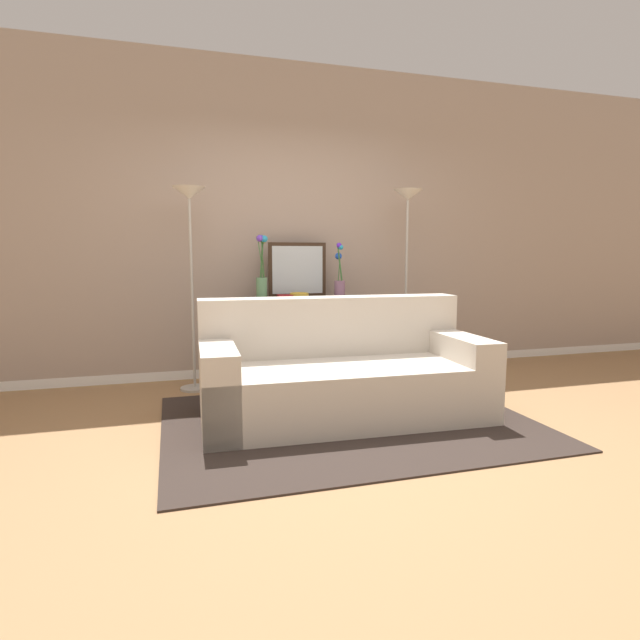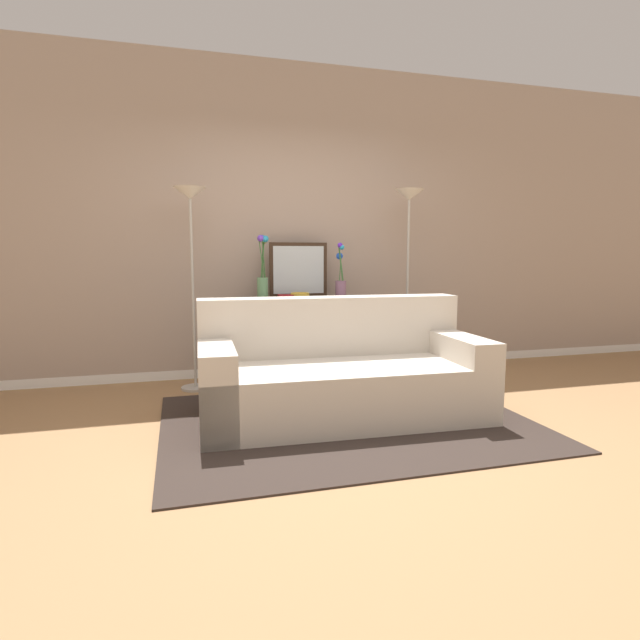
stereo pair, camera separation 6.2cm
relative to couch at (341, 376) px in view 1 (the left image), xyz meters
The scene contains 13 objects.
ground_plane 0.60m from the couch, 100.41° to the right, with size 16.00×16.00×0.02m, color #9E754C.
back_wall 2.00m from the couch, 93.33° to the left, with size 12.00×0.15×3.08m.
area_rug 0.34m from the couch, 90.82° to the right, with size 2.61×1.99×0.01m.
couch is the anchor object (origin of this frame).
console_table 1.20m from the couch, 90.12° to the left, with size 1.27×0.33×0.80m.
floor_lamp_left 1.86m from the couch, 133.33° to the left, with size 0.28×0.28×1.79m.
floor_lamp_right 1.90m from the couch, 46.02° to the left, with size 0.28×0.28×1.85m.
wall_mirror 1.52m from the couch, 90.42° to the left, with size 0.58×0.02×0.53m.
vase_tall_flowers 1.45m from the couch, 107.69° to the left, with size 0.11×0.12×0.60m.
vase_short_flowers 1.40m from the couch, 72.13° to the left, with size 0.11×0.13×0.53m.
fruit_bowl 1.20m from the couch, 92.70° to the left, with size 0.18×0.18×0.06m.
book_stack 1.23m from the couch, 98.60° to the left, with size 0.19×0.16×0.04m.
book_row_under_console 1.25m from the couch, 105.55° to the left, with size 0.39×0.18×0.13m.
Camera 1 is at (-1.12, -3.04, 1.20)m, focal length 28.50 mm.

